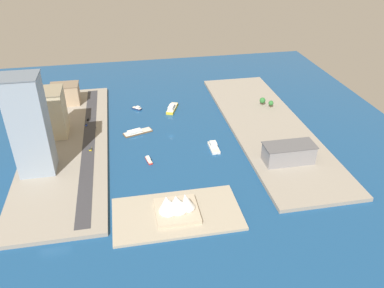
% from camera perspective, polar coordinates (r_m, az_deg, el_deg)
% --- Properties ---
extents(ground_plane, '(440.00, 440.00, 0.00)m').
position_cam_1_polar(ground_plane, '(356.01, -3.10, 1.16)').
color(ground_plane, navy).
extents(quay_west, '(70.00, 240.00, 3.12)m').
position_cam_1_polar(quay_west, '(376.66, 10.92, 2.65)').
color(quay_west, gray).
rests_on(quay_west, ground_plane).
extents(quay_east, '(70.00, 240.00, 3.12)m').
position_cam_1_polar(quay_east, '(357.10, -17.91, -0.04)').
color(quay_east, gray).
rests_on(quay_east, ground_plane).
extents(peninsula_point, '(86.16, 46.78, 2.00)m').
position_cam_1_polar(peninsula_point, '(266.27, -2.22, -10.22)').
color(peninsula_point, '#A89E89').
rests_on(peninsula_point, ground_plane).
extents(road_strip, '(10.50, 228.00, 0.15)m').
position_cam_1_polar(road_strip, '(353.95, -14.91, 0.48)').
color(road_strip, '#38383D').
rests_on(road_strip, quay_east).
extents(patrol_launch_navy, '(10.49, 9.76, 3.55)m').
position_cam_1_polar(patrol_launch_navy, '(409.45, -8.08, 5.24)').
color(patrol_launch_navy, '#1E284C').
rests_on(patrol_launch_navy, ground_plane).
extents(ferry_white_commuter, '(7.07, 20.82, 5.24)m').
position_cam_1_polar(ferry_white_commuter, '(336.20, 3.21, -0.40)').
color(ferry_white_commuter, silver).
rests_on(ferry_white_commuter, ground_plane).
extents(barge_flat_brown, '(27.81, 15.97, 3.44)m').
position_cam_1_polar(barge_flat_brown, '(363.06, -8.11, 1.75)').
color(barge_flat_brown, brown).
rests_on(barge_flat_brown, ground_plane).
extents(tugboat_red, '(5.60, 13.17, 3.12)m').
position_cam_1_polar(tugboat_red, '(321.15, -6.38, -2.34)').
color(tugboat_red, red).
rests_on(tugboat_red, ground_plane).
extents(ferry_yellow_fast, '(15.76, 26.82, 6.32)m').
position_cam_1_polar(ferry_yellow_fast, '(403.84, -2.95, 5.31)').
color(ferry_yellow_fast, yellow).
rests_on(ferry_yellow_fast, ground_plane).
extents(office_block_beige, '(17.80, 28.39, 42.38)m').
position_cam_1_polar(office_block_beige, '(364.56, -19.47, 4.40)').
color(office_block_beige, '#C6B793').
rests_on(office_block_beige, quay_east).
extents(tower_tall_glass, '(26.98, 23.24, 77.64)m').
position_cam_1_polar(tower_tall_glass, '(307.55, -22.77, 2.46)').
color(tower_tall_glass, '#8C9EB2').
rests_on(tower_tall_glass, quay_east).
extents(warehouse_low_gray, '(41.05, 18.32, 15.37)m').
position_cam_1_polar(warehouse_low_gray, '(319.56, 14.02, -1.29)').
color(warehouse_low_gray, gray).
rests_on(warehouse_low_gray, quay_west).
extents(apartment_midrise_tan, '(28.86, 20.33, 21.36)m').
position_cam_1_polar(apartment_midrise_tan, '(428.33, -18.11, 7.01)').
color(apartment_midrise_tan, tan).
rests_on(apartment_midrise_tan, quay_east).
extents(suv_black, '(1.93, 4.64, 1.67)m').
position_cam_1_polar(suv_black, '(390.10, -15.06, 3.56)').
color(suv_black, black).
rests_on(suv_black, road_strip).
extents(hatchback_blue, '(1.98, 5.07, 1.56)m').
position_cam_1_polar(hatchback_blue, '(380.57, -15.30, 2.80)').
color(hatchback_blue, black).
rests_on(hatchback_blue, road_strip).
extents(taxi_yellow_cab, '(2.10, 4.34, 1.67)m').
position_cam_1_polar(taxi_yellow_cab, '(338.99, -14.71, -0.75)').
color(taxi_yellow_cab, black).
rests_on(taxi_yellow_cab, road_strip).
extents(traffic_light_waterfront, '(0.36, 0.36, 6.50)m').
position_cam_1_polar(traffic_light_waterfront, '(362.50, -13.90, 2.16)').
color(traffic_light_waterfront, black).
rests_on(traffic_light_waterfront, quay_east).
extents(opera_landmark, '(28.95, 28.62, 15.90)m').
position_cam_1_polar(opera_landmark, '(261.29, -2.44, -8.99)').
color(opera_landmark, '#BCAD93').
rests_on(opera_landmark, peninsula_point).
extents(park_tree_cluster, '(12.03, 13.16, 8.34)m').
position_cam_1_polar(park_tree_cluster, '(410.76, 10.78, 6.17)').
color(park_tree_cluster, brown).
rests_on(park_tree_cluster, quay_west).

